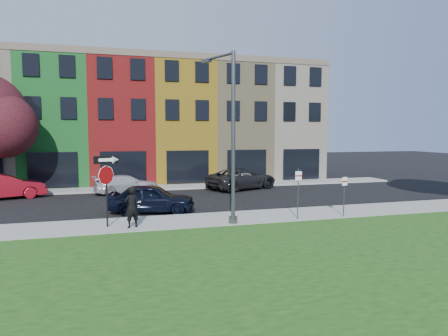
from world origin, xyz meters
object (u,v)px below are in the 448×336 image
object	(u,v)px
stop_sign	(106,176)
sedan_near	(152,198)
street_lamp	(230,138)
man	(132,207)

from	to	relation	value
stop_sign	sedan_near	size ratio (longest dim) A/B	0.65
sedan_near	street_lamp	world-z (taller)	street_lamp
street_lamp	stop_sign	bearing A→B (deg)	152.90
man	street_lamp	xyz separation A→B (m)	(4.40, -0.21, 2.99)
sedan_near	stop_sign	bearing A→B (deg)	159.38
man	sedan_near	xyz separation A→B (m)	(1.20, 3.58, -0.25)
man	street_lamp	distance (m)	5.33
sedan_near	street_lamp	distance (m)	5.93
stop_sign	man	xyz separation A→B (m)	(1.04, -0.38, -1.33)
stop_sign	sedan_near	distance (m)	4.21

